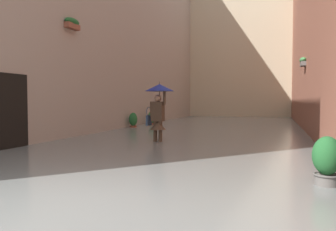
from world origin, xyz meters
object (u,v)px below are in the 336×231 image
(potted_plant_near_right, at_px, (152,119))
(potted_plant_mid_left, at_px, (327,165))
(person_wading, at_px, (158,103))
(potted_plant_far_right, at_px, (133,121))

(potted_plant_near_right, height_order, potted_plant_mid_left, potted_plant_mid_left)
(person_wading, xyz_separation_m, potted_plant_far_right, (3.04, -4.96, -0.92))
(potted_plant_near_right, bearing_deg, person_wading, 112.08)
(potted_plant_far_right, xyz_separation_m, potted_plant_mid_left, (-7.26, 9.30, 0.03))
(person_wading, distance_m, potted_plant_near_right, 7.62)
(potted_plant_near_right, xyz_separation_m, potted_plant_mid_left, (-7.07, 11.35, 0.01))
(potted_plant_near_right, distance_m, potted_plant_mid_left, 13.38)
(person_wading, height_order, potted_plant_far_right, person_wading)
(person_wading, bearing_deg, potted_plant_far_right, -58.55)
(person_wading, xyz_separation_m, potted_plant_near_right, (2.84, -7.01, -0.90))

